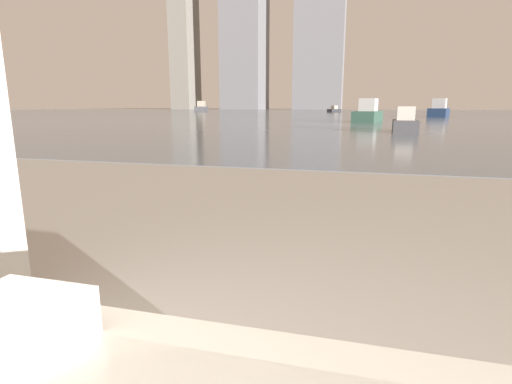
# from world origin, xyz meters

# --- Properties ---
(towel_stack) EXTENTS (0.26, 0.17, 0.12)m
(towel_stack) POSITION_xyz_m (-0.10, 0.86, 0.62)
(towel_stack) COLOR white
(towel_stack) RESTS_ON bathtub
(harbor_water) EXTENTS (180.00, 110.00, 0.01)m
(harbor_water) POSITION_xyz_m (0.00, 62.00, 0.01)
(harbor_water) COLOR slate
(harbor_water) RESTS_ON ground_plane
(harbor_boat_1) EXTENTS (2.86, 5.51, 1.97)m
(harbor_boat_1) POSITION_xyz_m (-30.26, 74.18, 0.70)
(harbor_boat_1) COLOR #4C4C51
(harbor_boat_1) RESTS_ON harbor_water
(harbor_boat_2) EXTENTS (1.10, 2.86, 1.06)m
(harbor_boat_2) POSITION_xyz_m (2.28, 18.33, 0.38)
(harbor_boat_2) COLOR #4C4C51
(harbor_boat_2) RESTS_ON harbor_water
(harbor_boat_3) EXTENTS (2.77, 5.00, 1.78)m
(harbor_boat_3) POSITION_xyz_m (7.65, 43.56, 0.64)
(harbor_boat_3) COLOR navy
(harbor_boat_3) RESTS_ON harbor_water
(harbor_boat_4) EXTENTS (2.11, 4.34, 1.56)m
(harbor_boat_4) POSITION_xyz_m (0.83, 28.66, 0.56)
(harbor_boat_4) COLOR #335647
(harbor_boat_4) RESTS_ON harbor_water
(harbor_boat_5) EXTENTS (2.31, 3.07, 1.10)m
(harbor_boat_5) POSITION_xyz_m (-4.53, 71.62, 0.40)
(harbor_boat_5) COLOR #2D2D33
(harbor_boat_5) RESTS_ON harbor_water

